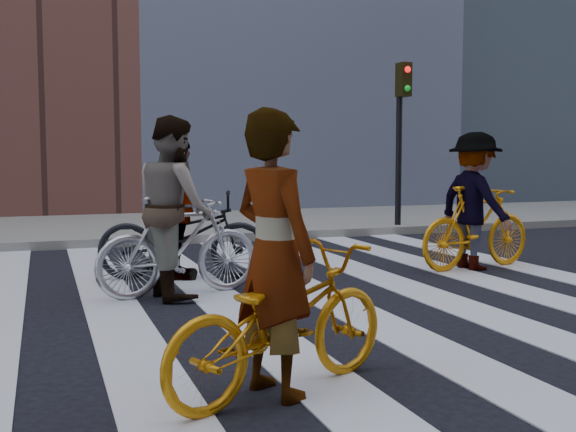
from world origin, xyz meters
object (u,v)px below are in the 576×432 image
bike_yellow_left (282,321)px  rider_left (274,254)px  bike_dark_rear (183,235)px  rider_mid (174,207)px  bike_silver_mid (179,246)px  traffic_signal (401,117)px  bike_yellow_right (477,227)px  rider_rear (179,208)px  rider_right (474,201)px

bike_yellow_left → rider_left: (-0.05, 0.00, 0.43)m
bike_dark_rear → rider_left: size_ratio=1.15×
bike_dark_rear → rider_mid: size_ratio=1.07×
bike_silver_mid → bike_dark_rear: bearing=-21.0°
traffic_signal → bike_silver_mid: 7.22m
rider_left → bike_yellow_right: bearing=-70.7°
traffic_signal → rider_rear: size_ratio=1.90×
bike_silver_mid → rider_left: rider_left is taller
rider_left → rider_rear: size_ratio=1.03×
traffic_signal → rider_rear: (-5.11, -3.59, -1.40)m
rider_rear → rider_right: bearing=-83.8°
bike_dark_rear → rider_rear: bearing=105.2°
rider_right → bike_yellow_right: bearing=-98.5°
rider_mid → rider_right: (4.09, 0.38, -0.06)m
bike_yellow_right → rider_mid: (-4.14, -0.38, 0.41)m
rider_mid → rider_rear: rider_mid is taller
bike_yellow_left → bike_yellow_right: size_ratio=0.96×
bike_yellow_left → bike_dark_rear: bearing=-24.8°
bike_silver_mid → rider_right: (4.04, 0.38, 0.37)m
bike_dark_rear → rider_right: size_ratio=1.13×
bike_yellow_right → traffic_signal: bearing=-24.6°
bike_dark_rear → rider_rear: (-0.05, 0.00, 0.33)m
rider_rear → rider_left: bearing=-167.7°
bike_yellow_left → rider_rear: size_ratio=1.02×
bike_dark_rear → rider_rear: 0.34m
rider_right → rider_rear: size_ratio=1.04×
bike_silver_mid → bike_yellow_left: bearing=173.1°
traffic_signal → bike_yellow_right: traffic_signal is taller
bike_yellow_right → rider_mid: 4.18m
bike_yellow_left → rider_right: 5.41m
bike_yellow_right → bike_dark_rear: (-3.85, 0.61, -0.02)m
bike_yellow_left → rider_left: bearing=68.1°
bike_yellow_left → rider_left: size_ratio=0.99×
rider_mid → rider_right: size_ratio=1.06×
bike_yellow_right → rider_left: size_ratio=1.04×
bike_yellow_right → bike_silver_mid: bearing=86.8°
rider_left → bike_dark_rear: bearing=-25.5°
bike_dark_rear → rider_mid: rider_mid is taller
traffic_signal → rider_rear: traffic_signal is taller
traffic_signal → bike_dark_rear: (-5.06, -3.59, -1.73)m
bike_yellow_left → rider_mid: bearing=-20.6°
traffic_signal → bike_yellow_right: 4.70m
bike_yellow_left → bike_silver_mid: 3.22m
traffic_signal → rider_right: 4.59m
rider_mid → rider_left: bearing=173.1°
bike_yellow_right → rider_right: rider_right is taller
rider_left → bike_silver_mid: bearing=-22.3°
bike_dark_rear → bike_silver_mid: bearing=-178.4°
bike_yellow_right → rider_right: 0.36m
bike_dark_rear → bike_yellow_left: bearing=-167.7°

